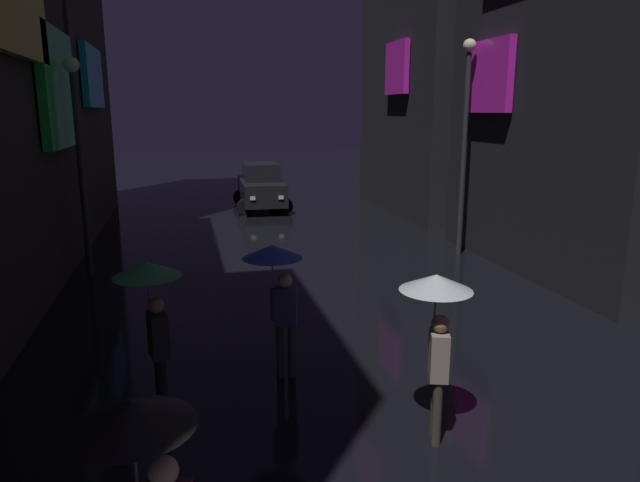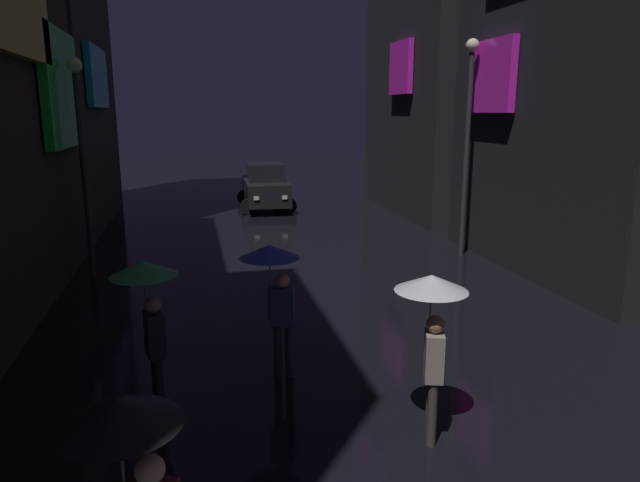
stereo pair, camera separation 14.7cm
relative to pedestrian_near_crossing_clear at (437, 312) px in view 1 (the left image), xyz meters
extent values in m
cube|color=#26E54C|center=(-5.65, 8.70, 2.88)|extent=(0.20, 3.38, 2.69)
cube|color=#19D8F2|center=(-5.65, 14.60, 3.47)|extent=(0.20, 3.48, 1.94)
cube|color=#F226D8|center=(5.05, 8.04, 3.27)|extent=(0.20, 2.08, 1.87)
cube|color=#F226D8|center=(5.05, 14.83, 3.95)|extent=(0.20, 1.97, 1.92)
cylinder|color=#38332D|center=(-0.04, -0.21, -1.24)|extent=(0.12, 0.12, 0.85)
cylinder|color=#38332D|center=(0.02, -0.04, -1.24)|extent=(0.12, 0.12, 0.85)
cube|color=gray|center=(-0.01, -0.13, -0.52)|extent=(0.32, 0.39, 0.60)
sphere|color=#9E7051|center=(-0.01, -0.13, -0.11)|extent=(0.22, 0.22, 0.22)
cylinder|color=gray|center=(0.00, 0.06, -0.47)|extent=(0.09, 0.09, 0.50)
cylinder|color=slate|center=(0.00, 0.06, -0.13)|extent=(0.02, 0.02, 0.77)
cone|color=silver|center=(0.00, 0.06, 0.35)|extent=(0.90, 0.90, 0.20)
cylinder|color=black|center=(-3.33, 1.26, -1.24)|extent=(0.12, 0.12, 0.85)
cylinder|color=black|center=(-3.37, 1.43, -1.24)|extent=(0.12, 0.12, 0.85)
cube|color=black|center=(-3.35, 1.34, -0.52)|extent=(0.30, 0.39, 0.60)
sphere|color=#9E7051|center=(-3.35, 1.34, -0.11)|extent=(0.22, 0.22, 0.22)
cylinder|color=black|center=(-3.44, 1.50, -0.47)|extent=(0.09, 0.09, 0.50)
cylinder|color=slate|center=(-3.44, 1.50, -0.13)|extent=(0.02, 0.02, 0.77)
cone|color=green|center=(-3.44, 1.50, 0.35)|extent=(0.90, 0.90, 0.20)
cylinder|color=#2D2D38|center=(-1.42, 2.05, -1.24)|extent=(0.12, 0.12, 0.85)
cylinder|color=#2D2D38|center=(-1.59, 2.09, -1.24)|extent=(0.12, 0.12, 0.85)
cube|color=#333859|center=(-1.51, 2.07, -0.52)|extent=(0.39, 0.30, 0.60)
sphere|color=tan|center=(-1.51, 2.07, -0.11)|extent=(0.22, 0.22, 0.22)
cylinder|color=#333859|center=(-1.69, 2.07, -0.47)|extent=(0.09, 0.09, 0.50)
cylinder|color=slate|center=(-1.69, 2.07, -0.13)|extent=(0.02, 0.02, 0.77)
cone|color=#263FB2|center=(-1.69, 2.07, 0.35)|extent=(0.90, 0.90, 0.20)
sphere|color=beige|center=(-3.16, -2.32, -0.11)|extent=(0.22, 0.22, 0.22)
cylinder|color=slate|center=(-3.35, -2.29, -0.13)|extent=(0.02, 0.02, 0.77)
cone|color=black|center=(-3.35, -2.29, 0.35)|extent=(0.90, 0.90, 0.20)
cube|color=black|center=(0.26, 17.76, -0.90)|extent=(1.83, 4.15, 0.90)
cube|color=black|center=(0.26, 17.76, -0.10)|extent=(1.50, 1.89, 0.70)
cylinder|color=black|center=(1.02, 16.40, -1.35)|extent=(0.65, 0.24, 0.64)
cylinder|color=black|center=(-0.59, 16.45, -1.35)|extent=(0.65, 0.24, 0.64)
cylinder|color=black|center=(1.10, 19.07, -1.35)|extent=(0.65, 0.24, 0.64)
cylinder|color=black|center=(-0.51, 19.12, -1.35)|extent=(0.65, 0.24, 0.64)
cube|color=white|center=(0.74, 15.67, -0.90)|extent=(0.20, 0.07, 0.14)
cube|color=white|center=(-0.36, 15.71, -0.90)|extent=(0.20, 0.07, 0.14)
cylinder|color=#2D2D33|center=(-5.30, 8.66, 0.79)|extent=(0.14, 0.14, 4.92)
sphere|color=#F9EFCC|center=(-5.30, 8.66, 3.43)|extent=(0.36, 0.36, 0.36)
cylinder|color=#2D2D33|center=(4.70, 8.55, 1.12)|extent=(0.14, 0.14, 5.57)
sphere|color=#F9EFCC|center=(4.70, 8.55, 4.09)|extent=(0.36, 0.36, 0.36)
camera|label=1|loc=(-2.91, -6.05, 2.38)|focal=32.00mm
camera|label=2|loc=(-2.77, -6.08, 2.38)|focal=32.00mm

